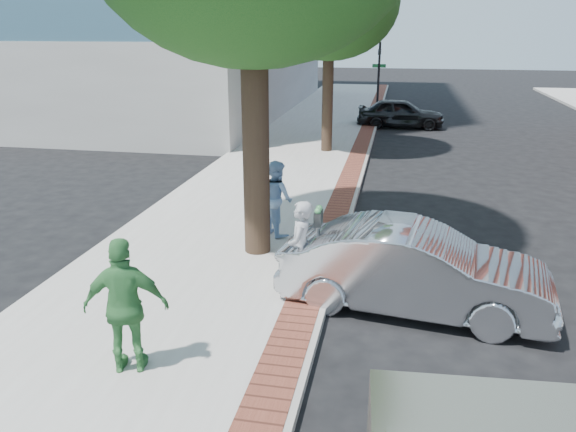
% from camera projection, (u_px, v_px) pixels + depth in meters
% --- Properties ---
extents(ground, '(120.00, 120.00, 0.00)m').
position_uv_depth(ground, '(265.00, 301.00, 9.67)').
color(ground, black).
rests_on(ground, ground).
extents(sidewalk, '(5.00, 60.00, 0.15)m').
position_uv_depth(sidewalk, '(278.00, 178.00, 17.36)').
color(sidewalk, '#9E9991').
rests_on(sidewalk, ground).
extents(brick_strip, '(0.60, 60.00, 0.01)m').
position_uv_depth(brick_strip, '(349.00, 179.00, 16.93)').
color(brick_strip, brown).
rests_on(brick_strip, sidewalk).
extents(curb, '(0.10, 60.00, 0.15)m').
position_uv_depth(curb, '(360.00, 182.00, 16.89)').
color(curb, gray).
rests_on(curb, ground).
extents(office_base, '(18.20, 22.20, 4.00)m').
position_uv_depth(office_base, '(132.00, 74.00, 31.87)').
color(office_base, gray).
rests_on(office_base, ground).
extents(signal_near, '(0.70, 0.15, 3.80)m').
position_uv_depth(signal_near, '(379.00, 73.00, 29.25)').
color(signal_near, black).
rests_on(signal_near, ground).
extents(tree_far, '(4.80, 4.80, 7.14)m').
position_uv_depth(tree_far, '(330.00, 3.00, 19.23)').
color(tree_far, black).
rests_on(tree_far, sidewalk).
extents(parking_meter, '(0.12, 0.32, 1.47)m').
position_uv_depth(parking_meter, '(318.00, 230.00, 9.57)').
color(parking_meter, gray).
rests_on(parking_meter, sidewalk).
extents(person_gray, '(0.43, 0.63, 1.67)m').
position_uv_depth(person_gray, '(300.00, 250.00, 9.31)').
color(person_gray, '#999A9D').
rests_on(person_gray, sidewalk).
extents(person_officer, '(1.00, 1.01, 1.65)m').
position_uv_depth(person_officer, '(277.00, 198.00, 12.17)').
color(person_officer, '#8FB4DD').
rests_on(person_officer, sidewalk).
extents(person_green, '(1.17, 0.69, 1.86)m').
position_uv_depth(person_green, '(126.00, 306.00, 7.21)').
color(person_green, '#397F40').
rests_on(person_green, sidewalk).
extents(sedan_silver, '(4.54, 2.10, 1.44)m').
position_uv_depth(sedan_silver, '(414.00, 269.00, 9.20)').
color(sedan_silver, '#AFB0B6').
rests_on(sedan_silver, ground).
extents(bg_car, '(4.03, 1.67, 1.37)m').
position_uv_depth(bg_car, '(401.00, 113.00, 26.29)').
color(bg_car, black).
rests_on(bg_car, ground).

